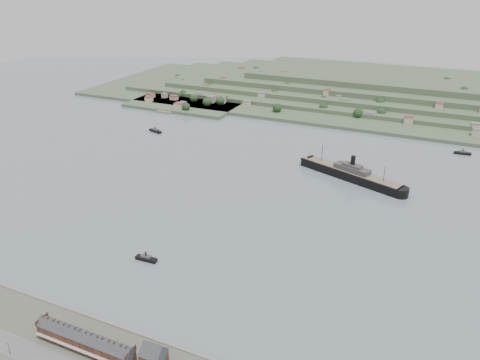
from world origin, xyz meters
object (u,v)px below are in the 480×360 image
at_px(terrace_row, 85,340).
at_px(steamship, 347,173).
at_px(gabled_building, 154,357).
at_px(tugboat, 146,258).

relative_size(terrace_row, steamship, 0.51).
xyz_separation_m(terrace_row, gabled_building, (37.50, 4.02, 1.34)).
xyz_separation_m(gabled_building, tugboat, (-56.43, 74.19, -6.57)).
bearing_deg(gabled_building, tugboat, 127.26).
height_order(gabled_building, steamship, steamship).
bearing_deg(tugboat, gabled_building, -52.74).
xyz_separation_m(gabled_building, steamship, (32.41, 259.07, -3.17)).
relative_size(gabled_building, steamship, 0.13).
relative_size(terrace_row, tugboat, 3.73).
relative_size(gabled_building, tugboat, 0.94).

